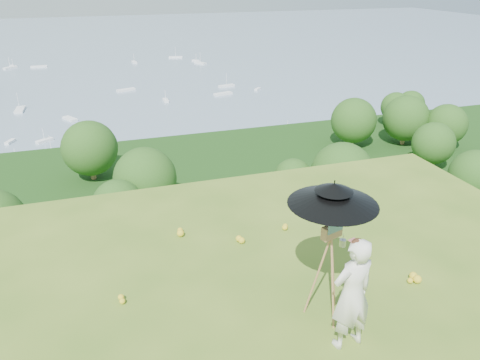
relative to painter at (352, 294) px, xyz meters
name	(u,v)px	position (x,y,z in m)	size (l,w,h in m)	color
forest_slope	(135,335)	(-1.63, 33.78, -29.82)	(140.00, 56.00, 22.00)	#173D10
shoreline_tier	(113,215)	(-1.63, 73.78, -36.82)	(170.00, 28.00, 8.00)	gray
bay_water	(88,56)	(-1.63, 238.78, -34.82)	(700.00, 700.00, 0.00)	#718FA2
slope_trees	(120,212)	(-1.63, 33.78, -15.82)	(110.00, 50.00, 6.00)	#285118
harbor_town	(109,182)	(-1.63, 73.78, -30.32)	(110.00, 22.00, 5.00)	silver
moored_boats	(54,96)	(-14.13, 159.78, -34.47)	(140.00, 140.00, 0.70)	white
painter	(352,294)	(0.00, 0.00, 0.00)	(0.60, 0.39, 1.64)	white
field_easel	(328,268)	(-0.02, 0.61, 0.00)	(0.62, 0.62, 1.64)	#AE7F49
sun_umbrella	(332,208)	(-0.02, 0.64, 0.92)	(1.20, 1.20, 0.80)	black
painter_cap	(358,242)	(0.00, 0.00, 0.78)	(0.18, 0.21, 0.10)	#C56F6C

